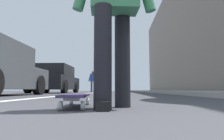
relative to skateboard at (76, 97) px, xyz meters
The scene contains 8 objects.
ground_plane 8.87m from the skateboard, ahead, with size 80.00×80.00×0.00m, color #38383D.
lane_stripe_white 18.90m from the skateboard, ahead, with size 52.00×0.16×0.01m, color silver.
sidewalk_curb 17.29m from the skateboard, 12.66° to the right, with size 52.00×3.20×0.12m, color #9E9B93.
building_facade 22.71m from the skateboard, 17.51° to the right, with size 40.00×1.20×12.39m, color gray.
skateboard is the anchor object (origin of this frame).
parked_car_mid 10.00m from the skateboard, 19.05° to the left, with size 4.02×2.04×1.48m.
traffic_light 19.54m from the skateboard, ahead, with size 0.33×0.28×4.16m.
pedestrian_distant 14.28m from the skateboard, ahead, with size 0.45×0.70×1.61m.
Camera 1 is at (-0.77, -0.29, 0.15)m, focal length 33.96 mm.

